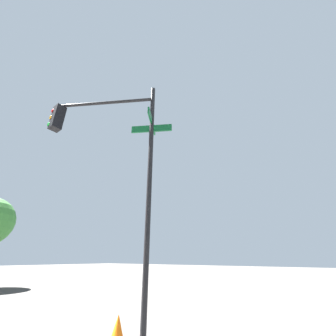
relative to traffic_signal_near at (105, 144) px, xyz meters
name	(u,v)px	position (x,y,z in m)	size (l,w,h in m)	color
traffic_signal_near	(105,144)	(0.00, 0.00, 0.00)	(3.16, 2.06, 6.41)	black
traffic_cone	(118,329)	(0.22, -1.19, -4.26)	(0.36, 0.36, 0.57)	orange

